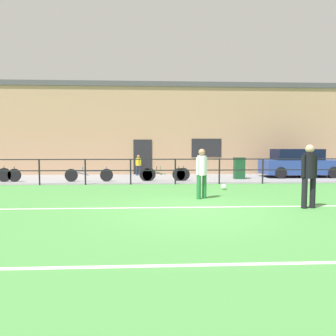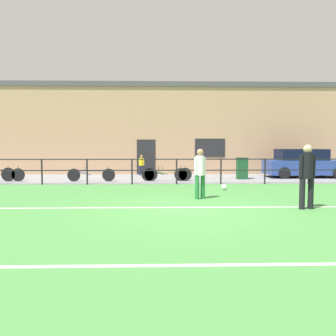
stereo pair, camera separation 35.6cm
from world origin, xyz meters
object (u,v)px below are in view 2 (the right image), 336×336
Objects in this scene: soccer_ball_match at (224,187)px; bicycle_parked_3 at (0,175)px; trash_bin_0 at (242,168)px; player_striker at (200,171)px; player_goalkeeper at (307,173)px; bicycle_parked_4 at (164,174)px; bicycle_parked_1 at (168,174)px; parked_car_red at (304,164)px; spectator_child at (142,164)px; bicycle_parked_2 at (91,175)px.

soccer_ball_match is 10.66m from bicycle_parked_3.
player_striker is at bearing -115.48° from trash_bin_0.
player_goalkeeper is 0.79× the size of bicycle_parked_4.
bicycle_parked_4 is at bearing -180.00° from bicycle_parked_1.
spectator_child is at bearing 171.45° from parked_car_red.
parked_car_red is 1.81× the size of bicycle_parked_3.
bicycle_parked_1 reaches higher than bicycle_parked_4.
player_goalkeeper is 0.76× the size of bicycle_parked_1.
parked_car_red is (8.88, -1.33, 0.06)m from spectator_child.
soccer_ball_match is 0.10× the size of bicycle_parked_4.
player_striker is at bearing 112.41° from spectator_child.
spectator_child reaches higher than bicycle_parked_2.
bicycle_parked_1 is 8.06m from bicycle_parked_3.
spectator_child is at bearing 119.97° from soccer_ball_match.
player_striker reaches higher than spectator_child.
player_striker is 9.57m from parked_car_red.
parked_car_red is 7.63m from bicycle_parked_1.
bicycle_parked_3 is at bearing 162.85° from soccer_ball_match.
bicycle_parked_3 reaches higher than bicycle_parked_2.
bicycle_parked_3 is 11.93m from trash_bin_0.
trash_bin_0 is at bearing 12.71° from bicycle_parked_1.
player_striker is 0.73× the size of bicycle_parked_4.
bicycle_parked_1 is at bearing -167.29° from trash_bin_0.
player_goalkeeper is 0.76× the size of bicycle_parked_3.
player_goalkeeper is 0.42× the size of parked_car_red.
trash_bin_0 is at bearing -166.39° from parked_car_red.
bicycle_parked_4 is at bearing -0.00° from bicycle_parked_3.
bicycle_parked_1 is (-2.13, 3.14, 0.24)m from soccer_ball_match.
bicycle_parked_3 is (-6.60, -3.07, -0.34)m from spectator_child.
player_striker is 6.81m from trash_bin_0.
soccer_ball_match is 3.91m from bicycle_parked_4.
bicycle_parked_3 is 2.10× the size of trash_bin_0.
trash_bin_0 is at bearing 12.15° from bicycle_parked_4.
parked_car_red is at bearing 178.02° from spectator_child.
parked_car_red reaches higher than spectator_child.
bicycle_parked_2 is 3.52m from bicycle_parked_4.
spectator_child is at bearing 54.68° from bicycle_parked_2.
bicycle_parked_1 is 1.01× the size of bicycle_parked_2.
player_goalkeeper reaches higher than bicycle_parked_1.
soccer_ball_match is at bearing -55.92° from bicycle_parked_1.
bicycle_parked_2 is at bearing -178.41° from bicycle_parked_4.
spectator_child is 1.07× the size of trash_bin_0.
spectator_child is 7.29m from bicycle_parked_3.
spectator_child reaches higher than soccer_ball_match.
bicycle_parked_1 is at bearing -0.00° from bicycle_parked_3.
bicycle_parked_2 is (-2.24, -3.17, -0.35)m from spectator_child.
parked_car_red reaches higher than bicycle_parked_4.
parked_car_red is 1.89× the size of bicycle_parked_4.
player_striker is 0.70× the size of bicycle_parked_3.
player_goalkeeper is at bearing -91.62° from trash_bin_0.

